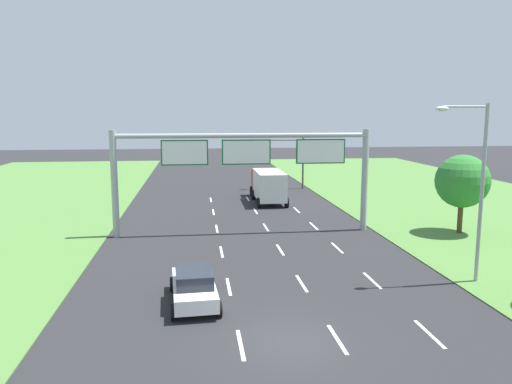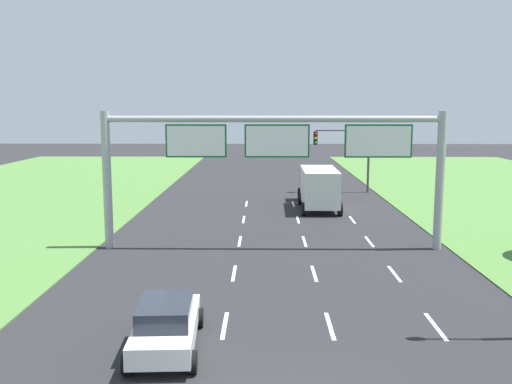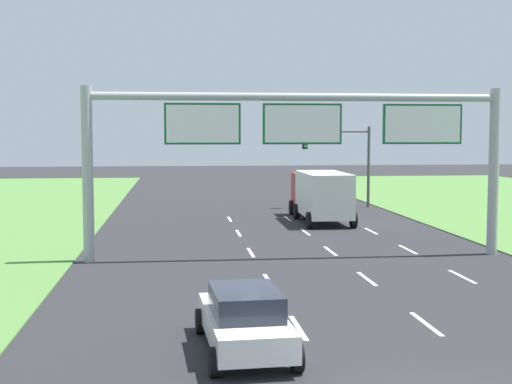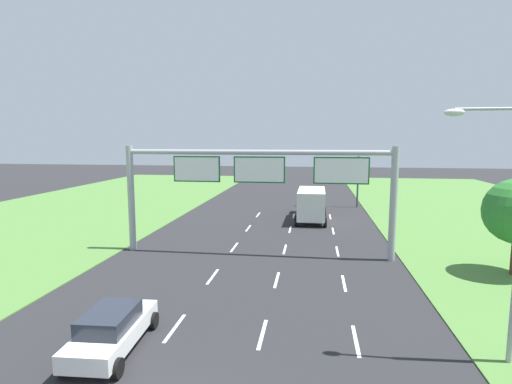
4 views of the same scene
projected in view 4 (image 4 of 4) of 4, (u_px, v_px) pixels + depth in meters
The scene contains 8 objects.
lane_dashes_inner_left at pixel (175, 328), 15.79m from camera, with size 0.14×50.40×0.01m.
lane_dashes_inner_right at pixel (262, 334), 15.29m from camera, with size 0.14×50.40×0.01m.
lane_dashes_slip at pixel (356, 340), 14.80m from camera, with size 0.14×50.40×0.01m.
car_lead_silver at pixel (112, 329), 14.05m from camera, with size 2.23×4.52×1.52m.
box_truck at pixel (312, 202), 36.93m from camera, with size 2.75×7.92×2.90m.
sign_gantry at pixel (259, 178), 25.10m from camera, with size 17.24×0.44×7.00m.
traffic_light_mast at pixel (340, 172), 43.48m from camera, with size 4.76×0.49×5.60m.
street_lamp at pixel (509, 213), 12.67m from camera, with size 2.61×0.32×8.50m.
Camera 4 is at (3.57, -8.33, 7.42)m, focal length 28.00 mm.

